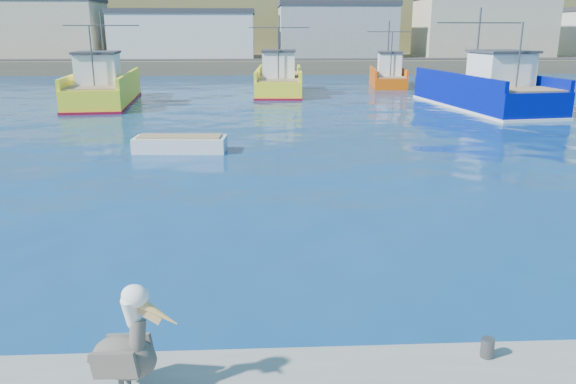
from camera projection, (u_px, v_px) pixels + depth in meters
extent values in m
plane|color=navy|center=(280.00, 291.00, 11.72)|extent=(260.00, 260.00, 0.00)
cylinder|color=#4C4C4C|center=(487.00, 348.00, 8.43)|extent=(0.20, 0.20, 0.30)
cube|color=brown|center=(261.00, 61.00, 80.54)|extent=(160.00, 30.00, 1.60)
cube|color=olive|center=(260.00, 25.00, 104.02)|extent=(180.00, 40.00, 14.00)
cube|color=olive|center=(259.00, 1.00, 121.80)|extent=(200.00, 40.00, 24.00)
cube|color=#2D2D2D|center=(262.00, 59.00, 69.75)|extent=(150.00, 5.00, 0.10)
cube|color=tan|center=(46.00, 30.00, 73.16)|extent=(14.00, 9.00, 7.00)
cube|color=#333338|center=(43.00, 0.00, 72.10)|extent=(14.28, 9.18, 0.60)
cube|color=silver|center=(185.00, 36.00, 74.26)|extent=(18.00, 11.00, 5.50)
cube|color=#333338|center=(184.00, 12.00, 73.41)|extent=(18.36, 11.22, 0.60)
cube|color=gray|center=(336.00, 32.00, 75.11)|extent=(15.00, 10.00, 6.50)
cube|color=#333338|center=(336.00, 4.00, 74.11)|extent=(15.30, 10.20, 0.60)
cube|color=tan|center=(482.00, 28.00, 75.95)|extent=(17.00, 9.00, 7.50)
cube|color=yellow|center=(105.00, 93.00, 41.04)|extent=(4.90, 11.89, 1.51)
cube|color=yellow|center=(129.00, 77.00, 40.98)|extent=(1.27, 11.33, 0.70)
cube|color=yellow|center=(77.00, 78.00, 40.48)|extent=(1.27, 11.33, 0.70)
cube|color=maroon|center=(105.00, 103.00, 41.23)|extent=(5.00, 12.13, 0.25)
cube|color=#8C7251|center=(103.00, 82.00, 40.81)|extent=(4.55, 11.40, 0.10)
cube|color=white|center=(98.00, 69.00, 38.87)|extent=(2.96, 3.13, 2.00)
cube|color=#333338|center=(96.00, 52.00, 38.56)|extent=(3.18, 3.50, 0.15)
cylinder|color=#4C4C4C|center=(103.00, 47.00, 41.23)|extent=(0.13, 0.13, 5.00)
cylinder|color=#4C4C4C|center=(92.00, 57.00, 36.96)|extent=(0.11, 0.11, 4.00)
cylinder|color=#4C4C4C|center=(101.00, 25.00, 40.81)|extent=(5.39, 0.57, 0.08)
cube|color=yellow|center=(279.00, 85.00, 47.63)|extent=(4.21, 10.76, 1.38)
cube|color=yellow|center=(299.00, 72.00, 47.34)|extent=(0.77, 10.37, 0.70)
cube|color=yellow|center=(259.00, 72.00, 47.34)|extent=(0.77, 10.37, 0.70)
cube|color=maroon|center=(279.00, 93.00, 47.81)|extent=(4.30, 10.98, 0.25)
cube|color=#8C7251|center=(279.00, 76.00, 47.42)|extent=(3.90, 10.32, 0.10)
cube|color=white|center=(279.00, 65.00, 45.61)|extent=(2.70, 2.78, 2.00)
cube|color=#333338|center=(279.00, 51.00, 45.30)|extent=(2.90, 3.10, 0.15)
cylinder|color=#4C4C4C|center=(279.00, 46.00, 47.76)|extent=(0.13, 0.13, 5.00)
cylinder|color=#4C4C4C|center=(278.00, 54.00, 43.83)|extent=(0.11, 0.11, 4.00)
cylinder|color=#4C4C4C|center=(279.00, 28.00, 47.34)|extent=(5.12, 0.35, 0.08)
cube|color=#000B85|center=(483.00, 95.00, 38.80)|extent=(6.22, 13.34, 1.67)
cube|color=#000B85|center=(512.00, 78.00, 38.85)|extent=(1.99, 12.51, 0.70)
cube|color=#000B85|center=(456.00, 79.00, 38.09)|extent=(1.99, 12.51, 0.70)
cube|color=silver|center=(482.00, 107.00, 39.02)|extent=(6.34, 13.61, 0.25)
cube|color=#8C7251|center=(484.00, 83.00, 38.55)|extent=(5.79, 12.78, 0.10)
cube|color=white|center=(501.00, 69.00, 36.44)|extent=(3.56, 3.61, 2.00)
cube|color=#333338|center=(503.00, 51.00, 36.13)|extent=(3.83, 4.03, 0.15)
cylinder|color=#4C4C4C|center=(478.00, 45.00, 39.08)|extent=(0.14, 0.14, 5.00)
cylinder|color=#4C4C4C|center=(519.00, 56.00, 34.37)|extent=(0.11, 0.11, 4.00)
cylinder|color=#4C4C4C|center=(480.00, 23.00, 38.66)|extent=(6.25, 0.94, 0.08)
cube|color=#D24A07|center=(387.00, 81.00, 53.45)|extent=(3.86, 8.09, 1.01)
cube|color=#D24A07|center=(402.00, 72.00, 53.12)|extent=(1.12, 7.59, 0.70)
cube|color=#D24A07|center=(373.00, 72.00, 53.31)|extent=(1.12, 7.59, 0.70)
cube|color=#8C7251|center=(388.00, 75.00, 53.30)|extent=(3.59, 7.75, 0.10)
cube|color=white|center=(389.00, 64.00, 51.88)|extent=(2.27, 2.18, 2.00)
cube|color=#333338|center=(390.00, 52.00, 51.58)|extent=(2.44, 2.43, 0.15)
cylinder|color=#4C4C4C|center=(388.00, 48.00, 53.36)|extent=(0.13, 0.13, 5.00)
cylinder|color=#4C4C4C|center=(391.00, 55.00, 50.51)|extent=(0.11, 0.11, 4.00)
cylinder|color=#4C4C4C|center=(389.00, 32.00, 52.94)|extent=(4.07, 0.58, 0.08)
cube|color=silver|center=(180.00, 146.00, 24.96)|extent=(4.12, 1.67, 0.81)
cube|color=#8C7251|center=(180.00, 136.00, 24.83)|extent=(3.69, 1.34, 0.08)
cylinder|color=#595451|center=(128.00, 379.00, 7.66)|extent=(0.08, 0.08, 0.31)
ellipsoid|color=#38332D|center=(125.00, 358.00, 7.45)|extent=(0.99, 0.73, 0.61)
cube|color=#38332D|center=(114.00, 366.00, 7.23)|extent=(0.68, 0.23, 0.45)
cube|color=#38332D|center=(131.00, 346.00, 7.68)|extent=(0.68, 0.23, 0.45)
cube|color=#38332D|center=(98.00, 359.00, 7.54)|extent=(0.27, 0.22, 0.13)
cylinder|color=#38332D|center=(137.00, 337.00, 7.32)|extent=(0.28, 0.36, 0.49)
cylinder|color=white|center=(131.00, 311.00, 7.23)|extent=(0.27, 0.35, 0.46)
ellipsoid|color=white|center=(135.00, 296.00, 7.16)|extent=(0.42, 0.36, 0.31)
cone|color=gold|center=(156.00, 312.00, 7.16)|extent=(0.63, 0.30, 0.42)
cube|color=tan|center=(149.00, 314.00, 7.19)|extent=(0.38, 0.14, 0.27)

